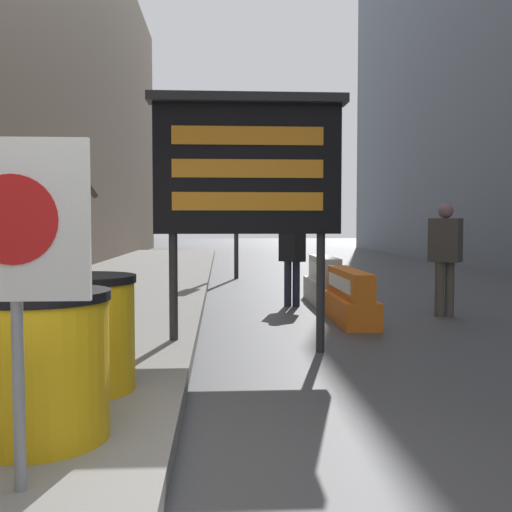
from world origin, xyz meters
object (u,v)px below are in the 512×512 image
warning_sign (14,243)px  pedestrian_worker (445,250)px  traffic_light_near_curb (236,165)px  barrel_drum_foreground (40,365)px  pedestrian_passerby (292,252)px  message_board (247,167)px  jersey_barrier_orange_near (349,299)px  barrel_drum_middle (82,333)px  traffic_cone_near (336,275)px  jersey_barrier_white (324,282)px

warning_sign → pedestrian_worker: (4.66, 6.50, -0.33)m
warning_sign → traffic_light_near_curb: 13.55m
barrel_drum_foreground → pedestrian_passerby: bearing=71.2°
message_board → jersey_barrier_orange_near: (1.67, 2.18, -1.80)m
message_board → barrel_drum_middle: bearing=-124.8°
traffic_cone_near → pedestrian_passerby: pedestrian_passerby is taller
warning_sign → traffic_light_near_curb: traffic_light_near_curb is taller
jersey_barrier_orange_near → traffic_light_near_curb: bearing=102.0°
jersey_barrier_white → traffic_light_near_curb: bearing=107.1°
message_board → jersey_barrier_orange_near: message_board is taller
pedestrian_worker → pedestrian_passerby: 2.70m
barrel_drum_foreground → traffic_cone_near: barrel_drum_foreground is taller
barrel_drum_foreground → jersey_barrier_orange_near: size_ratio=0.46×
message_board → pedestrian_passerby: (0.99, 3.94, -1.15)m
barrel_drum_middle → pedestrian_worker: (4.76, 4.65, 0.46)m
message_board → pedestrian_worker: bearing=38.0°
message_board → pedestrian_worker: (3.33, 2.60, -1.07)m
pedestrian_passerby → barrel_drum_foreground: bearing=-55.1°
warning_sign → jersey_barrier_white: (3.00, 8.33, -1.03)m
traffic_cone_near → pedestrian_passerby: size_ratio=0.38×
barrel_drum_foreground → message_board: bearing=65.7°
warning_sign → pedestrian_passerby: size_ratio=1.04×
jersey_barrier_orange_near → traffic_cone_near: 4.91m
pedestrian_worker → warning_sign: bearing=93.4°
warning_sign → message_board: 4.19m
warning_sign → jersey_barrier_orange_near: bearing=63.8°
warning_sign → message_board: size_ratio=0.59×
traffic_cone_near → pedestrian_passerby: bearing=-114.6°
traffic_cone_near → pedestrian_worker: 4.60m
barrel_drum_middle → jersey_barrier_orange_near: (3.10, 4.23, -0.28)m
jersey_barrier_white → jersey_barrier_orange_near: bearing=-90.0°
warning_sign → jersey_barrier_orange_near: size_ratio=0.87×
message_board → traffic_light_near_curb: 9.51m
traffic_cone_near → warning_sign: bearing=-108.9°
barrel_drum_middle → pedestrian_passerby: size_ratio=0.55×
barrel_drum_middle → jersey_barrier_orange_near: bearing=53.8°
barrel_drum_middle → jersey_barrier_white: (3.10, 6.48, -0.24)m
barrel_drum_foreground → pedestrian_worker: pedestrian_worker is taller
barrel_drum_foreground → traffic_cone_near: (3.84, 10.20, -0.32)m
jersey_barrier_orange_near → jersey_barrier_white: jersey_barrier_white is taller
warning_sign → traffic_cone_near: warning_sign is taller
barrel_drum_foreground → warning_sign: 1.08m
barrel_drum_foreground → barrel_drum_middle: bearing=89.8°
warning_sign → pedestrian_passerby: warning_sign is taller
barrel_drum_middle → jersey_barrier_white: 7.19m
barrel_drum_foreground → traffic_light_near_curb: traffic_light_near_curb is taller
barrel_drum_middle → jersey_barrier_white: barrel_drum_middle is taller
message_board → traffic_light_near_curb: size_ratio=0.69×
pedestrian_worker → pedestrian_passerby: pedestrian_worker is taller
barrel_drum_middle → barrel_drum_foreground: bearing=-90.2°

